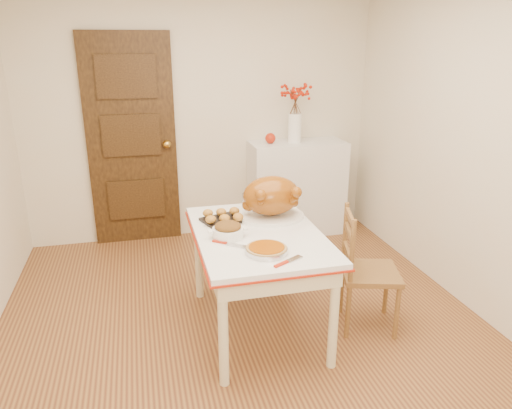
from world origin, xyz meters
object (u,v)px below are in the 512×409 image
object	(u,v)px
turkey_platter	(271,198)
pumpkin_pie	(267,249)
sideboard	(297,188)
kitchen_table	(258,281)
chair_oak	(370,270)

from	to	relation	value
turkey_platter	pumpkin_pie	bearing A→B (deg)	-114.90
sideboard	turkey_platter	xyz separation A→B (m)	(-0.69, -1.45, 0.40)
kitchen_table	turkey_platter	distance (m)	0.60
kitchen_table	pumpkin_pie	distance (m)	0.52
kitchen_table	turkey_platter	size ratio (longest dim) A/B	2.56
sideboard	kitchen_table	xyz separation A→B (m)	(-0.86, -1.69, -0.12)
chair_oak	pumpkin_pie	world-z (taller)	chair_oak
sideboard	chair_oak	distance (m)	1.85
turkey_platter	pumpkin_pie	world-z (taller)	turkey_platter
sideboard	pumpkin_pie	size ratio (longest dim) A/B	3.78
kitchen_table	pumpkin_pie	world-z (taller)	pumpkin_pie
sideboard	kitchen_table	size ratio (longest dim) A/B	0.79
turkey_platter	pumpkin_pie	size ratio (longest dim) A/B	1.87
chair_oak	sideboard	bearing A→B (deg)	13.91
kitchen_table	pumpkin_pie	xyz separation A→B (m)	(-0.03, -0.34, 0.40)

